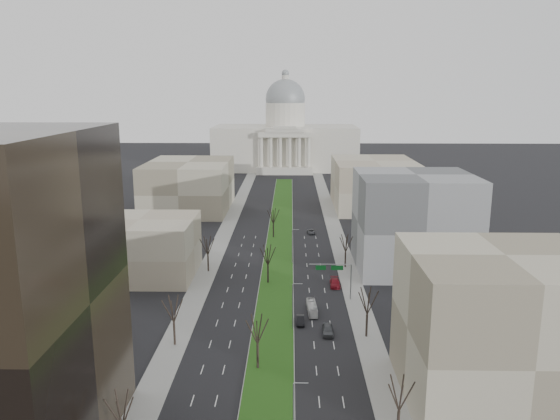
# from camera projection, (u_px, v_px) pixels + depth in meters

# --- Properties ---
(ground) EXTENTS (600.00, 600.00, 0.00)m
(ground) POSITION_uv_depth(u_px,v_px,m) (280.00, 238.00, 166.62)
(ground) COLOR black
(ground) RESTS_ON ground
(median) EXTENTS (8.00, 222.03, 0.20)m
(median) POSITION_uv_depth(u_px,v_px,m) (280.00, 238.00, 165.61)
(median) COLOR #999993
(median) RESTS_ON ground
(sidewalk_left) EXTENTS (5.00, 330.00, 0.15)m
(sidewalk_left) POSITION_uv_depth(u_px,v_px,m) (211.00, 263.00, 142.55)
(sidewalk_left) COLOR gray
(sidewalk_left) RESTS_ON ground
(sidewalk_right) EXTENTS (5.00, 330.00, 0.15)m
(sidewalk_right) POSITION_uv_depth(u_px,v_px,m) (345.00, 263.00, 141.87)
(sidewalk_right) COLOR gray
(sidewalk_right) RESTS_ON ground
(capitol) EXTENTS (80.00, 46.00, 55.00)m
(capitol) POSITION_uv_depth(u_px,v_px,m) (285.00, 140.00, 309.10)
(capitol) COLOR beige
(capitol) RESTS_ON ground
(building_beige_left) EXTENTS (26.00, 22.00, 14.00)m
(building_beige_left) POSITION_uv_depth(u_px,v_px,m) (141.00, 248.00, 131.59)
(building_beige_left) COLOR tan
(building_beige_left) RESTS_ON ground
(building_tan_right) EXTENTS (26.00, 24.00, 22.00)m
(building_tan_right) POSITION_uv_depth(u_px,v_px,m) (499.00, 329.00, 77.71)
(building_tan_right) COLOR gray
(building_tan_right) RESTS_ON ground
(building_grey_right) EXTENTS (28.00, 26.00, 24.00)m
(building_grey_right) POSITION_uv_depth(u_px,v_px,m) (414.00, 222.00, 136.04)
(building_grey_right) COLOR #5D5F62
(building_grey_right) RESTS_ON ground
(building_far_left) EXTENTS (30.00, 40.00, 18.00)m
(building_far_left) POSITION_uv_depth(u_px,v_px,m) (189.00, 186.00, 204.40)
(building_far_left) COLOR gray
(building_far_left) RESTS_ON ground
(building_far_right) EXTENTS (30.00, 40.00, 18.00)m
(building_far_right) POSITION_uv_depth(u_px,v_px,m) (374.00, 184.00, 207.92)
(building_far_right) COLOR tan
(building_far_right) RESTS_ON ground
(tree_left_near) EXTENTS (5.10, 5.10, 9.18)m
(tree_left_near) POSITION_uv_depth(u_px,v_px,m) (121.00, 408.00, 65.97)
(tree_left_near) COLOR black
(tree_left_near) RESTS_ON ground
(tree_left_mid) EXTENTS (5.40, 5.40, 9.72)m
(tree_left_mid) POSITION_uv_depth(u_px,v_px,m) (173.00, 308.00, 95.16)
(tree_left_mid) COLOR black
(tree_left_mid) RESTS_ON ground
(tree_left_far) EXTENTS (5.28, 5.28, 9.50)m
(tree_left_far) POSITION_uv_depth(u_px,v_px,m) (208.00, 245.00, 134.24)
(tree_left_far) COLOR black
(tree_left_far) RESTS_ON ground
(tree_right_near) EXTENTS (5.16, 5.16, 9.29)m
(tree_right_near) POSITION_uv_depth(u_px,v_px,m) (400.00, 393.00, 69.19)
(tree_right_near) COLOR black
(tree_right_near) RESTS_ON ground
(tree_right_mid) EXTENTS (5.52, 5.52, 9.94)m
(tree_right_mid) POSITION_uv_depth(u_px,v_px,m) (368.00, 300.00, 98.37)
(tree_right_mid) COLOR black
(tree_right_mid) RESTS_ON ground
(tree_right_far) EXTENTS (5.04, 5.04, 9.07)m
(tree_right_far) POSITION_uv_depth(u_px,v_px,m) (346.00, 243.00, 137.55)
(tree_right_far) COLOR black
(tree_right_far) RESTS_ON ground
(tree_median_a) EXTENTS (5.40, 5.40, 9.72)m
(tree_median_a) POSITION_uv_depth(u_px,v_px,m) (257.00, 329.00, 87.06)
(tree_median_a) COLOR black
(tree_median_a) RESTS_ON ground
(tree_median_b) EXTENTS (5.40, 5.40, 9.72)m
(tree_median_b) POSITION_uv_depth(u_px,v_px,m) (268.00, 254.00, 126.10)
(tree_median_b) COLOR black
(tree_median_b) RESTS_ON ground
(tree_median_c) EXTENTS (5.40, 5.40, 9.72)m
(tree_median_c) POSITION_uv_depth(u_px,v_px,m) (273.00, 215.00, 165.15)
(tree_median_c) COLOR black
(tree_median_c) RESTS_ON ground
(streetlamp_median_a) EXTENTS (1.90, 0.20, 9.16)m
(streetlamp_median_a) POSITION_uv_depth(u_px,v_px,m) (294.00, 414.00, 67.90)
(streetlamp_median_a) COLOR gray
(streetlamp_median_a) RESTS_ON ground
(streetlamp_median_b) EXTENTS (1.90, 0.20, 9.16)m
(streetlamp_median_b) POSITION_uv_depth(u_px,v_px,m) (293.00, 305.00, 102.06)
(streetlamp_median_b) COLOR gray
(streetlamp_median_b) RESTS_ON ground
(streetlamp_median_c) EXTENTS (1.90, 0.20, 9.16)m
(streetlamp_median_c) POSITION_uv_depth(u_px,v_px,m) (293.00, 246.00, 141.11)
(streetlamp_median_c) COLOR gray
(streetlamp_median_c) RESTS_ON ground
(mast_arm_signs) EXTENTS (9.12, 0.24, 8.09)m
(mast_arm_signs) POSITION_uv_depth(u_px,v_px,m) (338.00, 273.00, 116.26)
(mast_arm_signs) COLOR gray
(mast_arm_signs) RESTS_ON ground
(car_grey_near) EXTENTS (2.14, 5.06, 1.71)m
(car_grey_near) POSITION_uv_depth(u_px,v_px,m) (328.00, 330.00, 100.94)
(car_grey_near) COLOR #434549
(car_grey_near) RESTS_ON ground
(car_black) EXTENTS (1.54, 4.39, 1.45)m
(car_black) POSITION_uv_depth(u_px,v_px,m) (300.00, 320.00, 105.42)
(car_black) COLOR black
(car_black) RESTS_ON ground
(car_red) EXTENTS (2.37, 5.56, 1.60)m
(car_red) POSITION_uv_depth(u_px,v_px,m) (335.00, 283.00, 125.48)
(car_red) COLOR maroon
(car_red) RESTS_ON ground
(car_grey_far) EXTENTS (2.40, 4.71, 1.27)m
(car_grey_far) POSITION_uv_depth(u_px,v_px,m) (311.00, 232.00, 171.33)
(car_grey_far) COLOR #52545A
(car_grey_far) RESTS_ON ground
(box_van) EXTENTS (2.13, 7.51, 2.07)m
(box_van) POSITION_uv_depth(u_px,v_px,m) (312.00, 308.00, 110.58)
(box_van) COLOR white
(box_van) RESTS_ON ground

